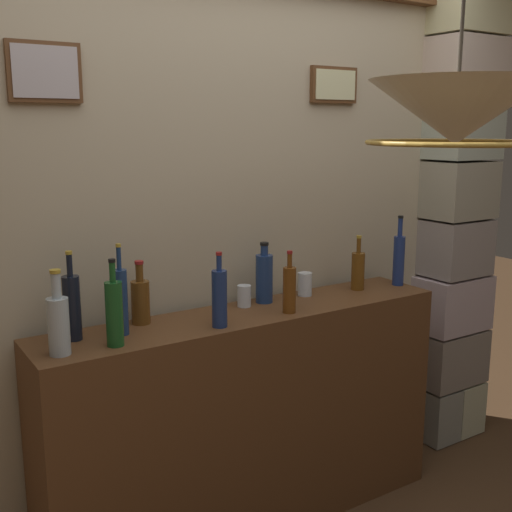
# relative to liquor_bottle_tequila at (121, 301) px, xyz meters

# --- Properties ---
(panelled_rear_partition) EXTENTS (3.31, 0.15, 2.56)m
(panelled_rear_partition) POSITION_rel_liquor_bottle_tequila_xyz_m (0.55, 0.23, 0.24)
(panelled_rear_partition) COLOR #BCAD8E
(panelled_rear_partition) RESTS_ON ground
(stone_pillar) EXTENTS (0.41, 0.31, 2.49)m
(stone_pillar) POSITION_rel_liquor_bottle_tequila_xyz_m (1.94, 0.10, 0.14)
(stone_pillar) COLOR gray
(stone_pillar) RESTS_ON ground
(bar_shelf_unit) EXTENTS (1.82, 0.35, 0.98)m
(bar_shelf_unit) POSITION_rel_liquor_bottle_tequila_xyz_m (0.55, -0.02, -0.62)
(bar_shelf_unit) COLOR brown
(bar_shelf_unit) RESTS_ON ground
(liquor_bottle_tequila) EXTENTS (0.05, 0.05, 0.35)m
(liquor_bottle_tequila) POSITION_rel_liquor_bottle_tequila_xyz_m (0.00, 0.00, 0.00)
(liquor_bottle_tequila) COLOR navy
(liquor_bottle_tequila) RESTS_ON bar_shelf_unit
(liquor_bottle_vodka) EXTENTS (0.06, 0.06, 0.32)m
(liquor_bottle_vodka) POSITION_rel_liquor_bottle_tequila_xyz_m (-0.07, -0.11, -0.01)
(liquor_bottle_vodka) COLOR #184F20
(liquor_bottle_vodka) RESTS_ON bar_shelf_unit
(liquor_bottle_brandy) EXTENTS (0.08, 0.08, 0.27)m
(liquor_bottle_brandy) POSITION_rel_liquor_bottle_tequila_xyz_m (0.69, 0.08, -0.02)
(liquor_bottle_brandy) COLOR navy
(liquor_bottle_brandy) RESTS_ON bar_shelf_unit
(liquor_bottle_port) EXTENTS (0.06, 0.06, 0.30)m
(liquor_bottle_port) POSITION_rel_liquor_bottle_tequila_xyz_m (0.35, -0.12, -0.01)
(liquor_bottle_port) COLOR navy
(liquor_bottle_port) RESTS_ON bar_shelf_unit
(liquor_bottle_bourbon) EXTENTS (0.06, 0.06, 0.34)m
(liquor_bottle_bourbon) POSITION_rel_liquor_bottle_tequila_xyz_m (1.42, -0.02, 0.00)
(liquor_bottle_bourbon) COLOR navy
(liquor_bottle_bourbon) RESTS_ON bar_shelf_unit
(liquor_bottle_scotch) EXTENTS (0.06, 0.06, 0.26)m
(liquor_bottle_scotch) POSITION_rel_liquor_bottle_tequila_xyz_m (1.19, 0.02, -0.04)
(liquor_bottle_scotch) COLOR brown
(liquor_bottle_scotch) RESTS_ON bar_shelf_unit
(liquor_bottle_mezcal) EXTENTS (0.07, 0.07, 0.25)m
(liquor_bottle_mezcal) POSITION_rel_liquor_bottle_tequila_xyz_m (0.11, 0.09, -0.04)
(liquor_bottle_mezcal) COLOR brown
(liquor_bottle_mezcal) RESTS_ON bar_shelf_unit
(liquor_bottle_rum) EXTENTS (0.07, 0.07, 0.30)m
(liquor_bottle_rum) POSITION_rel_liquor_bottle_tequila_xyz_m (-0.26, -0.09, -0.02)
(liquor_bottle_rum) COLOR #AEBBC1
(liquor_bottle_rum) RESTS_ON bar_shelf_unit
(liquor_bottle_whiskey) EXTENTS (0.06, 0.06, 0.33)m
(liquor_bottle_whiskey) POSITION_rel_liquor_bottle_tequila_xyz_m (-0.17, 0.04, -0.00)
(liquor_bottle_whiskey) COLOR black
(liquor_bottle_whiskey) RESTS_ON bar_shelf_unit
(liquor_bottle_gin) EXTENTS (0.05, 0.05, 0.26)m
(liquor_bottle_gin) POSITION_rel_liquor_bottle_tequila_xyz_m (0.69, -0.11, -0.03)
(liquor_bottle_gin) COLOR brown
(liquor_bottle_gin) RESTS_ON bar_shelf_unit
(glass_tumbler_rocks) EXTENTS (0.07, 0.07, 0.11)m
(glass_tumbler_rocks) POSITION_rel_liquor_bottle_tequila_xyz_m (0.91, 0.07, -0.08)
(glass_tumbler_rocks) COLOR silver
(glass_tumbler_rocks) RESTS_ON bar_shelf_unit
(glass_tumbler_highball) EXTENTS (0.06, 0.06, 0.09)m
(glass_tumbler_highball) POSITION_rel_liquor_bottle_tequila_xyz_m (0.58, 0.07, -0.08)
(glass_tumbler_highball) COLOR silver
(glass_tumbler_highball) RESTS_ON bar_shelf_unit
(pendant_lamp) EXTENTS (0.57, 0.57, 0.47)m
(pendant_lamp) POSITION_rel_liquor_bottle_tequila_xyz_m (0.85, -0.79, 0.67)
(pendant_lamp) COLOR #EFE5C6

